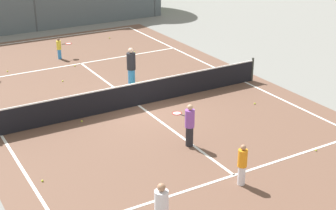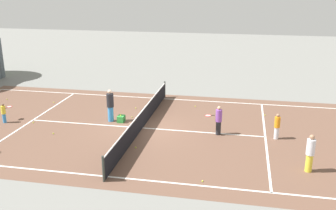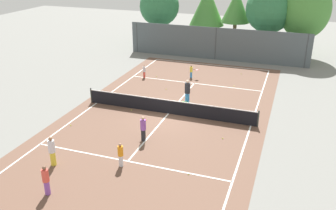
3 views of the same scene
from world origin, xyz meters
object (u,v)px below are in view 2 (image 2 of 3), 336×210
object	(u,v)px
tennis_ball_2	(54,102)
tennis_ball_4	(132,117)
tennis_ball_5	(33,123)
player_5	(277,126)
player_6	(110,105)
player_1	(218,120)
player_2	(310,153)
tennis_ball_3	(7,99)
tennis_ball_1	(195,106)
tennis_ball_6	(136,147)
tennis_ball_9	(265,115)
tennis_ball_8	(53,133)
player_4	(4,112)
ball_crate	(121,119)
tennis_ball_7	(136,108)
tennis_ball_10	(203,181)

from	to	relation	value
tennis_ball_2	tennis_ball_4	xyz separation A→B (m)	(-1.74, -5.74, 0.00)
tennis_ball_2	tennis_ball_5	xyz separation A→B (m)	(-3.68, -0.64, 0.00)
player_5	player_6	size ratio (longest dim) A/B	0.72
tennis_ball_2	tennis_ball_5	bearing A→B (deg)	-170.18
player_6	tennis_ball_2	world-z (taller)	player_6
player_1	player_2	bearing A→B (deg)	-130.07
player_6	tennis_ball_3	size ratio (longest dim) A/B	27.69
tennis_ball_1	tennis_ball_6	distance (m)	7.05
tennis_ball_3	tennis_ball_9	distance (m)	16.66
player_2	tennis_ball_6	size ratio (longest dim) A/B	24.67
tennis_ball_2	tennis_ball_6	xyz separation A→B (m)	(-5.82, -7.11, 0.00)
tennis_ball_3	tennis_ball_8	world-z (taller)	same
player_4	tennis_ball_8	xyz separation A→B (m)	(-1.09, -3.44, -0.55)
player_4	tennis_ball_4	distance (m)	7.06
player_6	tennis_ball_9	distance (m)	8.97
player_6	tennis_ball_9	bearing A→B (deg)	-72.82
player_4	tennis_ball_9	xyz separation A→B (m)	(3.97, -14.24, -0.55)
player_4	tennis_ball_8	bearing A→B (deg)	-107.55
player_5	tennis_ball_1	size ratio (longest dim) A/B	19.92
player_1	tennis_ball_6	bearing A→B (deg)	123.97
player_2	player_6	distance (m)	10.82
tennis_ball_8	tennis_ball_9	bearing A→B (deg)	-64.89
player_1	tennis_ball_4	distance (m)	5.34
tennis_ball_1	tennis_ball_8	bearing A→B (deg)	131.88
player_5	ball_crate	world-z (taller)	player_5
tennis_ball_5	tennis_ball_9	distance (m)	13.20
ball_crate	tennis_ball_2	distance (m)	5.92
player_5	tennis_ball_3	bearing A→B (deg)	78.74
player_1	player_5	world-z (taller)	player_1
player_4	player_1	bearing A→B (deg)	-87.51
tennis_ball_5	tennis_ball_8	size ratio (longest dim) A/B	1.00
tennis_ball_7	tennis_ball_10	distance (m)	9.72
player_1	tennis_ball_3	world-z (taller)	player_1
player_6	tennis_ball_7	bearing A→B (deg)	-17.35
player_4	tennis_ball_5	distance (m)	1.70
player_1	player_4	xyz separation A→B (m)	(-0.51, 11.74, -0.21)
tennis_ball_8	tennis_ball_10	distance (m)	8.78
ball_crate	tennis_ball_2	world-z (taller)	ball_crate
player_1	tennis_ball_5	size ratio (longest dim) A/B	23.06
player_5	tennis_ball_1	xyz separation A→B (m)	(4.32, 4.60, -0.64)
tennis_ball_2	tennis_ball_7	distance (m)	5.51
tennis_ball_7	tennis_ball_3	bearing A→B (deg)	89.11
player_5	tennis_ball_4	world-z (taller)	player_5
tennis_ball_10	tennis_ball_5	bearing A→B (deg)	64.48
tennis_ball_2	tennis_ball_7	world-z (taller)	same
player_6	ball_crate	size ratio (longest dim) A/B	3.94
tennis_ball_5	player_5	bearing A→B (deg)	-88.63
tennis_ball_4	player_6	bearing A→B (deg)	128.57
tennis_ball_3	tennis_ball_5	distance (m)	5.46
player_5	tennis_ball_8	world-z (taller)	player_5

